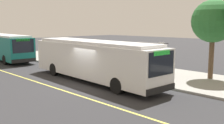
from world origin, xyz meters
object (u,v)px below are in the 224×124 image
transit_bus_main (93,59)px  waiting_bench (149,67)px  route_sign_post (161,57)px  pedestrian_commuter (119,61)px  transit_bus_second (5,46)px

transit_bus_main → waiting_bench: 5.16m
route_sign_post → pedestrian_commuter: 4.62m
transit_bus_main → waiting_bench: size_ratio=7.83×
transit_bus_second → pedestrian_commuter: size_ratio=6.56×
transit_bus_second → pedestrian_commuter: bearing=11.5°
transit_bus_second → route_sign_post: size_ratio=3.96×
transit_bus_main → route_sign_post: size_ratio=4.47×
transit_bus_second → waiting_bench: transit_bus_second is taller
route_sign_post → waiting_bench: bearing=140.2°
waiting_bench → transit_bus_second: bearing=-163.4°
transit_bus_main → waiting_bench: transit_bus_main is taller
transit_bus_main → route_sign_post: 4.88m
transit_bus_second → route_sign_post: 19.97m
waiting_bench → route_sign_post: 4.04m
transit_bus_main → transit_bus_second: bearing=-179.5°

